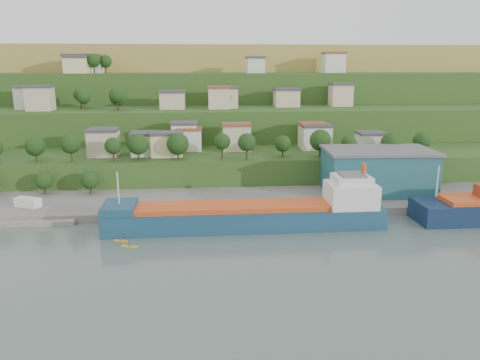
{
  "coord_description": "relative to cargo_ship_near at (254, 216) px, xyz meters",
  "views": [
    {
      "loc": [
        -2.99,
        -98.7,
        38.44
      ],
      "look_at": [
        6.16,
        15.0,
        10.34
      ],
      "focal_mm": 35.0,
      "sensor_mm": 36.0,
      "label": 1
    }
  ],
  "objects": [
    {
      "name": "cargo_ship_near",
      "position": [
        0.0,
        0.0,
        0.0
      ],
      "size": [
        67.34,
        11.17,
        17.29
      ],
      "rotation": [
        0.0,
        0.0,
        0.01
      ],
      "color": "navy",
      "rests_on": "ground"
    },
    {
      "name": "kayak_yellow",
      "position": [
        -28.45,
        -10.38,
        -2.5
      ],
      "size": [
        3.5,
        1.65,
        0.87
      ],
      "rotation": [
        0.0,
        0.0,
        -0.31
      ],
      "color": "gold",
      "rests_on": "ground"
    },
    {
      "name": "hillside",
      "position": [
        -9.12,
        160.06,
        -2.68
      ],
      "size": [
        360.0,
        210.78,
        96.0
      ],
      "color": "#284719",
      "rests_on": "ground"
    },
    {
      "name": "quay",
      "position": [
        10.92,
        19.36,
        -2.76
      ],
      "size": [
        220.0,
        26.0,
        4.0
      ],
      "primitive_type": "cube",
      "color": "slate",
      "rests_on": "ground"
    },
    {
      "name": "warehouse",
      "position": [
        38.74,
        22.36,
        5.67
      ],
      "size": [
        31.84,
        20.4,
        12.8
      ],
      "rotation": [
        0.0,
        0.0,
        -0.05
      ],
      "color": "#205A60",
      "rests_on": "quay"
    },
    {
      "name": "kayak_orange",
      "position": [
        -30.88,
        -6.78,
        -2.53
      ],
      "size": [
        3.17,
        1.46,
        0.79
      ],
      "rotation": [
        0.0,
        0.0,
        -0.3
      ],
      "color": "#FCA616",
      "rests_on": "ground"
    },
    {
      "name": "dinghy",
      "position": [
        -51.8,
        10.53,
        -1.19
      ],
      "size": [
        3.85,
        1.93,
        0.74
      ],
      "primitive_type": "cube",
      "rotation": [
        0.0,
        0.0,
        0.15
      ],
      "color": "silver",
      "rests_on": "pebble_beach"
    },
    {
      "name": "ground",
      "position": [
        -9.08,
        -8.64,
        -2.76
      ],
      "size": [
        500.0,
        500.0,
        0.0
      ],
      "primitive_type": "plane",
      "color": "#485850",
      "rests_on": "ground"
    },
    {
      "name": "pebble_beach",
      "position": [
        -64.08,
        13.36,
        -2.76
      ],
      "size": [
        40.0,
        18.0,
        2.4
      ],
      "primitive_type": "cube",
      "color": "slate",
      "rests_on": "ground"
    },
    {
      "name": "caravan",
      "position": [
        -58.54,
        15.24,
        0.03
      ],
      "size": [
        7.4,
        5.41,
        3.19
      ],
      "primitive_type": "cube",
      "rotation": [
        0.0,
        0.0,
        -0.42
      ],
      "color": "white",
      "rests_on": "pebble_beach"
    }
  ]
}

